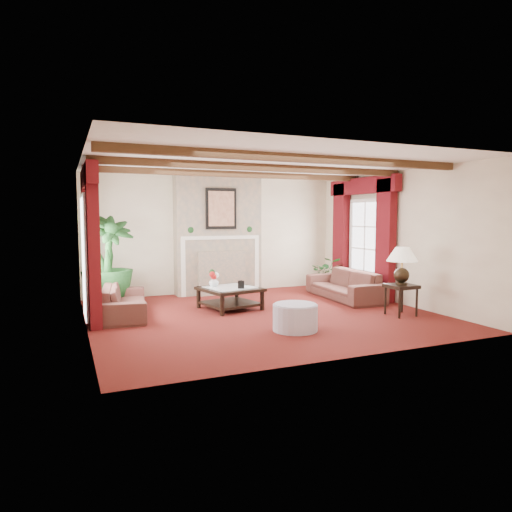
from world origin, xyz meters
name	(u,v)px	position (x,y,z in m)	size (l,w,h in m)	color
floor	(263,315)	(0.00, 0.00, 0.00)	(6.00, 6.00, 0.00)	#4E100D
ceiling	(263,164)	(0.00, 0.00, 2.70)	(6.00, 6.00, 0.00)	white
back_wall	(216,235)	(0.00, 2.75, 1.35)	(6.00, 0.02, 2.70)	beige
left_wall	(84,244)	(-3.00, 0.00, 1.35)	(0.02, 5.50, 2.70)	beige
right_wall	(397,237)	(3.00, 0.00, 1.35)	(0.02, 5.50, 2.70)	beige
ceiling_beams	(263,168)	(0.00, 0.00, 2.64)	(6.00, 3.00, 0.12)	#372211
fireplace	(218,176)	(0.00, 2.55, 2.70)	(2.00, 0.52, 2.70)	#9E8266
french_door_left	(82,196)	(-2.97, 1.00, 2.13)	(0.10, 1.10, 2.16)	white
french_door_right	(366,201)	(2.97, 1.00, 2.13)	(0.10, 1.10, 2.16)	white
curtains_left	(88,172)	(-2.86, 1.00, 2.55)	(0.20, 2.40, 2.55)	#4F0A13
curtains_right	(363,181)	(2.86, 1.00, 2.55)	(0.20, 2.40, 2.55)	#4F0A13
sofa_left	(124,295)	(-2.32, 0.89, 0.37)	(0.80, 1.93, 0.73)	#320D1A
sofa_right	(344,280)	(2.28, 0.79, 0.41)	(0.74, 2.13, 0.82)	#320D1A
potted_palm	(108,281)	(-2.51, 1.89, 0.50)	(1.39, 1.98, 1.01)	black
small_plant	(327,277)	(2.52, 1.87, 0.32)	(1.04, 1.07, 0.63)	black
coffee_table	(230,298)	(-0.38, 0.71, 0.21)	(1.02, 1.02, 0.42)	black
side_table	(401,300)	(2.27, -1.02, 0.28)	(0.48, 0.48, 0.56)	black
ottoman	(295,318)	(0.00, -1.25, 0.20)	(0.70, 0.70, 0.41)	#9F9DB2
table_lamp	(402,265)	(2.27, -1.02, 0.91)	(0.55, 0.55, 0.69)	black
flower_vase	(214,282)	(-0.62, 0.96, 0.51)	(0.24, 0.24, 0.19)	silver
book	(245,281)	(-0.15, 0.50, 0.56)	(0.21, 0.09, 0.29)	black
photo_frame_a	(241,285)	(-0.25, 0.46, 0.50)	(0.12, 0.02, 0.16)	black
photo_frame_b	(240,283)	(-0.14, 0.79, 0.48)	(0.09, 0.02, 0.12)	black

